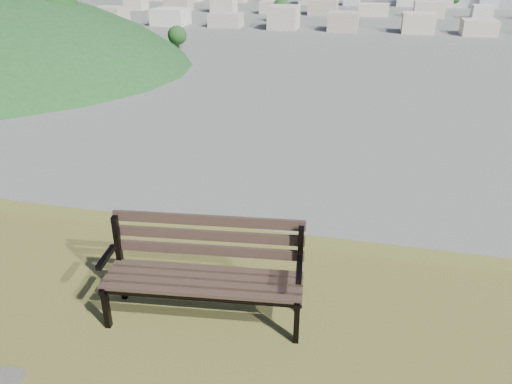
# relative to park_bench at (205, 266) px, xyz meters

# --- Properties ---
(park_bench) EXTENTS (1.74, 0.73, 0.88)m
(park_bench) POSITION_rel_park_bench_xyz_m (0.00, 0.00, 0.00)
(park_bench) COLOR #3C2C22
(park_bench) RESTS_ON hilltop_mesa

